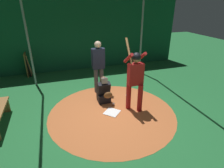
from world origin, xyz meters
TOP-DOWN VIEW (x-y plane):
  - ground_plane at (0.00, 0.00)m, footprint 25.54×25.54m
  - dirt_circle at (0.00, 0.00)m, footprint 3.78×3.78m
  - home_plate at (0.00, 0.00)m, footprint 0.59×0.59m
  - batter at (0.02, 0.69)m, footprint 0.68×0.49m
  - catcher at (-0.69, -0.05)m, footprint 0.58×0.40m
  - umpire at (-1.51, -0.01)m, footprint 0.23×0.49m
  - back_wall at (-4.35, 0.00)m, footprint 0.22×9.54m
  - cage_frame at (0.00, 0.00)m, footprint 5.89×4.67m
  - bat_rack at (-4.10, -2.64)m, footprint 0.70×0.20m
  - baseball_0 at (-0.41, 0.19)m, footprint 0.07×0.07m
  - baseball_1 at (-0.83, 0.82)m, footprint 0.07×0.07m

SIDE VIEW (x-z plane):
  - ground_plane at x=0.00m, z-range 0.00..0.00m
  - dirt_circle at x=0.00m, z-range 0.00..0.01m
  - home_plate at x=0.00m, z-range 0.01..0.02m
  - baseball_0 at x=-0.41m, z-range 0.01..0.08m
  - baseball_1 at x=-0.83m, z-range 0.01..0.08m
  - catcher at x=-0.69m, z-range -0.10..0.82m
  - bat_rack at x=-4.10m, z-range -0.03..1.02m
  - umpire at x=-1.51m, z-range 0.13..2.00m
  - batter at x=0.02m, z-range 0.03..2.18m
  - back_wall at x=-4.35m, z-range 0.01..3.75m
  - cage_frame at x=0.00m, z-range 0.64..3.87m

